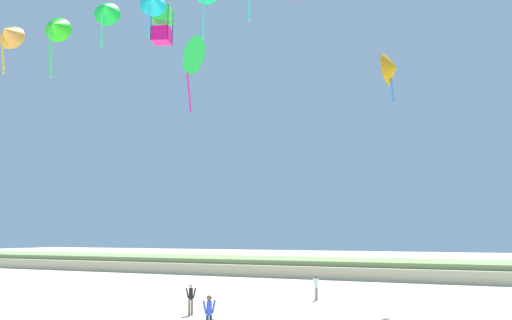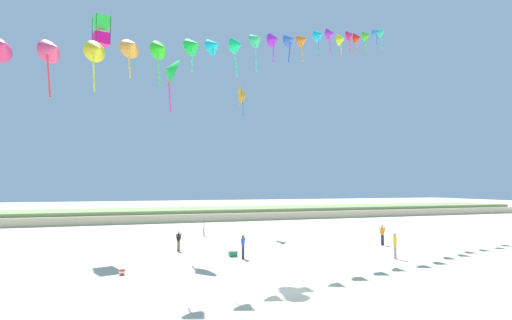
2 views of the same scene
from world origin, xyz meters
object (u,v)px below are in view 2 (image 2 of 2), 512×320
at_px(large_kite_mid_trail, 170,71).
at_px(beach_ball, 122,272).
at_px(person_mid_center, 243,245).
at_px(large_kite_low_lead, 243,96).
at_px(person_far_right, 204,227).
at_px(large_kite_high_solo, 101,31).
at_px(person_far_left, 179,239).
at_px(person_near_right, 395,244).
at_px(beach_cooler, 233,253).
at_px(person_near_left, 382,233).

height_order(large_kite_mid_trail, beach_ball, large_kite_mid_trail).
xyz_separation_m(person_mid_center, large_kite_low_lead, (4.66, 15.36, 13.81)).
bearing_deg(person_far_right, large_kite_high_solo, -161.82).
bearing_deg(person_far_left, large_kite_low_lead, 52.57).
height_order(person_near_right, beach_cooler, person_near_right).
bearing_deg(beach_cooler, person_far_right, 88.11).
bearing_deg(large_kite_mid_trail, person_near_left, -9.83).
distance_m(person_near_right, person_mid_center, 10.19).
bearing_deg(beach_ball, large_kite_high_solo, 99.09).
bearing_deg(person_near_left, large_kite_low_lead, 121.29).
distance_m(person_near_right, large_kite_high_solo, 29.03).
bearing_deg(person_far_right, beach_cooler, -91.89).
bearing_deg(person_near_left, large_kite_high_solo, 160.71).
height_order(large_kite_low_lead, large_kite_mid_trail, large_kite_low_lead).
relative_size(person_mid_center, large_kite_high_solo, 0.65).
bearing_deg(person_near_right, person_far_right, 120.32).
relative_size(person_near_right, person_far_right, 1.15).
bearing_deg(large_kite_mid_trail, beach_ball, -113.41).
xyz_separation_m(person_near_right, person_far_right, (-9.62, 16.46, -0.13)).
height_order(person_near_left, large_kite_high_solo, large_kite_high_solo).
bearing_deg(large_kite_mid_trail, person_mid_center, -49.44).
distance_m(person_far_right, beach_ball, 17.42).
xyz_separation_m(large_kite_mid_trail, large_kite_high_solo, (-5.27, 4.86, 4.30)).
xyz_separation_m(person_near_right, person_far_left, (-13.29, 7.80, -0.11)).
bearing_deg(person_mid_center, person_far_left, 128.89).
xyz_separation_m(person_near_left, beach_ball, (-20.35, -4.62, -0.82)).
height_order(person_far_right, beach_ball, person_far_right).
bearing_deg(person_far_left, large_kite_high_solo, 137.70).
distance_m(person_mid_center, large_kite_mid_trail, 14.57).
height_order(person_far_left, beach_cooler, person_far_left).
bearing_deg(person_near_right, person_near_left, 60.99).
bearing_deg(large_kite_low_lead, person_far_left, -127.43).
height_order(person_far_left, person_far_right, person_far_left).
distance_m(person_far_left, large_kite_high_solo, 19.07).
distance_m(person_far_right, large_kite_high_solo, 20.05).
height_order(person_far_right, beach_cooler, person_far_right).
bearing_deg(person_near_right, large_kite_low_lead, 104.97).
distance_m(person_mid_center, large_kite_high_solo, 22.12).
xyz_separation_m(person_far_left, beach_cooler, (3.27, -3.37, -0.68)).
bearing_deg(person_far_right, large_kite_mid_trail, -118.80).
relative_size(beach_cooler, beach_ball, 1.59).
distance_m(large_kite_low_lead, large_kite_mid_trail, 13.69).
distance_m(person_mid_center, person_far_right, 13.18).
bearing_deg(person_near_left, person_far_right, 139.00).
xyz_separation_m(person_far_left, large_kite_mid_trail, (-0.75, 0.62, 12.94)).
xyz_separation_m(large_kite_low_lead, beach_cooler, (-5.03, -14.21, -14.52)).
relative_size(person_far_right, large_kite_mid_trail, 0.34).
distance_m(person_far_left, beach_cooler, 4.74).
bearing_deg(person_far_left, beach_cooler, -45.85).
distance_m(person_near_left, person_far_left, 16.48).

